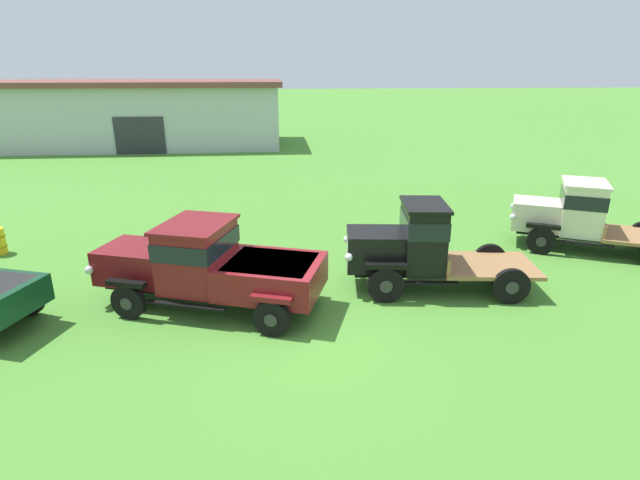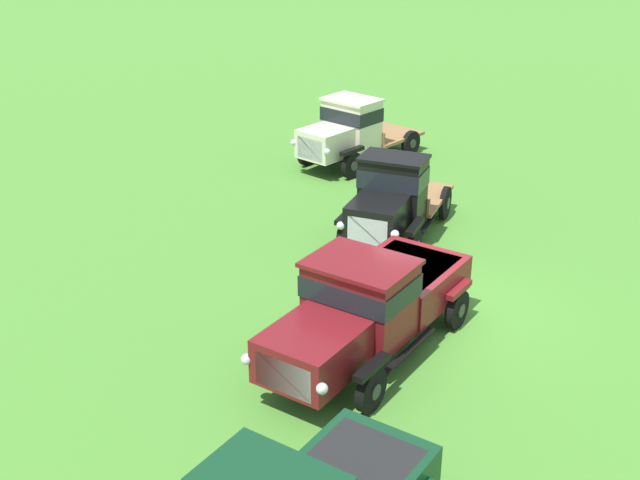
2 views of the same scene
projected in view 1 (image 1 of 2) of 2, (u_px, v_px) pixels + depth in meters
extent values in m
plane|color=#47842D|center=(301.00, 323.00, 11.34)|extent=(240.00, 240.00, 0.00)
cube|color=#B2B7BC|center=(96.00, 117.00, 35.63)|extent=(25.98, 7.76, 4.18)
cube|color=brown|center=(91.00, 83.00, 34.88)|extent=(26.58, 8.56, 0.36)
cube|color=#2D2D33|center=(140.00, 136.00, 32.58)|extent=(3.20, 0.08, 2.40)
cylinder|color=black|center=(27.00, 299.00, 11.63)|extent=(0.82, 0.44, 0.80)
cylinder|color=#2D2D2D|center=(31.00, 297.00, 11.74)|extent=(0.28, 0.12, 0.28)
cube|color=#0F381E|center=(24.00, 281.00, 11.48)|extent=(0.90, 0.46, 0.12)
cylinder|color=black|center=(129.00, 302.00, 11.45)|extent=(0.84, 0.43, 0.83)
cylinder|color=#2D2D2D|center=(126.00, 304.00, 11.36)|extent=(0.28, 0.12, 0.29)
cylinder|color=black|center=(173.00, 268.00, 13.36)|extent=(0.84, 0.43, 0.83)
cylinder|color=#2D2D2D|center=(175.00, 267.00, 13.46)|extent=(0.28, 0.12, 0.29)
cylinder|color=black|center=(272.00, 318.00, 10.71)|extent=(0.84, 0.43, 0.83)
cylinder|color=#2D2D2D|center=(270.00, 321.00, 10.62)|extent=(0.28, 0.12, 0.29)
cylinder|color=black|center=(298.00, 280.00, 12.62)|extent=(0.84, 0.43, 0.83)
cylinder|color=#2D2D2D|center=(299.00, 278.00, 12.72)|extent=(0.28, 0.12, 0.29)
cube|color=black|center=(210.00, 287.00, 12.05)|extent=(5.09, 2.66, 0.12)
cube|color=maroon|center=(140.00, 262.00, 12.28)|extent=(2.15, 1.94, 0.83)
cube|color=silver|center=(110.00, 261.00, 12.48)|extent=(0.42, 1.10, 0.63)
sphere|color=silver|center=(89.00, 270.00, 11.74)|extent=(0.20, 0.20, 0.20)
sphere|color=silver|center=(127.00, 248.00, 13.17)|extent=(0.20, 0.20, 0.20)
cube|color=black|center=(126.00, 284.00, 11.30)|extent=(0.97, 0.49, 0.12)
cube|color=black|center=(172.00, 252.00, 13.21)|extent=(0.97, 0.49, 0.12)
cube|color=maroon|center=(198.00, 255.00, 11.84)|extent=(1.85, 2.16, 1.46)
cube|color=black|center=(197.00, 242.00, 11.73)|extent=(1.92, 2.21, 0.41)
cube|color=maroon|center=(195.00, 225.00, 11.59)|extent=(2.01, 2.28, 0.08)
cube|color=black|center=(186.00, 306.00, 11.15)|extent=(1.83, 0.73, 0.05)
cube|color=black|center=(223.00, 271.00, 13.02)|extent=(1.83, 0.73, 0.05)
cube|color=maroon|center=(271.00, 276.00, 11.57)|extent=(2.78, 2.54, 0.74)
cube|color=black|center=(271.00, 262.00, 11.46)|extent=(2.34, 2.14, 0.06)
cube|color=maroon|center=(271.00, 299.00, 10.56)|extent=(0.93, 0.48, 0.12)
cube|color=maroon|center=(298.00, 263.00, 12.47)|extent=(0.93, 0.48, 0.12)
cylinder|color=black|center=(386.00, 285.00, 12.22)|extent=(0.92, 0.24, 0.91)
cylinder|color=#2D2D2D|center=(386.00, 287.00, 12.14)|extent=(0.32, 0.07, 0.32)
cylinder|color=black|center=(379.00, 259.00, 13.89)|extent=(0.92, 0.24, 0.91)
cylinder|color=#2D2D2D|center=(379.00, 258.00, 13.97)|extent=(0.32, 0.07, 0.32)
cylinder|color=black|center=(511.00, 286.00, 12.16)|extent=(0.92, 0.24, 0.91)
cylinder|color=#2D2D2D|center=(512.00, 288.00, 12.08)|extent=(0.32, 0.07, 0.32)
cylinder|color=black|center=(489.00, 260.00, 13.82)|extent=(0.92, 0.24, 0.91)
cylinder|color=#2D2D2D|center=(488.00, 259.00, 13.90)|extent=(0.32, 0.07, 0.32)
cube|color=black|center=(439.00, 269.00, 12.99)|extent=(4.53, 1.47, 0.12)
cube|color=black|center=(375.00, 249.00, 12.85)|extent=(1.57, 1.39, 0.96)
cube|color=silver|center=(348.00, 250.00, 12.88)|extent=(0.17, 0.97, 0.72)
sphere|color=silver|center=(349.00, 257.00, 12.23)|extent=(0.20, 0.20, 0.20)
sphere|color=silver|center=(347.00, 239.00, 13.48)|extent=(0.20, 0.20, 0.20)
cube|color=black|center=(387.00, 266.00, 12.05)|extent=(1.06, 0.32, 0.12)
cube|color=black|center=(380.00, 242.00, 13.72)|extent=(1.06, 0.32, 0.12)
cube|color=black|center=(423.00, 237.00, 12.72)|extent=(1.14, 1.65, 1.62)
cube|color=black|center=(424.00, 223.00, 12.60)|extent=(1.19, 1.69, 0.45)
cube|color=black|center=(425.00, 205.00, 12.43)|extent=(1.25, 1.73, 0.08)
cube|color=black|center=(430.00, 283.00, 12.19)|extent=(1.37, 0.29, 0.05)
cube|color=black|center=(419.00, 257.00, 13.83)|extent=(1.37, 0.29, 0.05)
cube|color=olive|center=(486.00, 265.00, 12.93)|extent=(2.61, 2.06, 0.10)
cube|color=olive|center=(442.00, 257.00, 12.88)|extent=(0.27, 1.67, 0.44)
cylinder|color=black|center=(541.00, 241.00, 15.40)|extent=(0.84, 0.53, 0.85)
cylinder|color=#2D2D2D|center=(541.00, 242.00, 15.31)|extent=(0.28, 0.16, 0.30)
cylinder|color=black|center=(539.00, 224.00, 17.04)|extent=(0.84, 0.53, 0.85)
cylinder|color=#2D2D2D|center=(539.00, 223.00, 17.13)|extent=(0.28, 0.16, 0.30)
cube|color=black|center=(591.00, 235.00, 15.70)|extent=(4.41, 2.87, 0.12)
cube|color=beige|center=(536.00, 214.00, 16.10)|extent=(1.85, 1.79, 0.89)
cube|color=silver|center=(513.00, 213.00, 16.34)|extent=(0.50, 0.94, 0.67)
sphere|color=silver|center=(513.00, 217.00, 15.71)|extent=(0.20, 0.20, 0.20)
sphere|color=silver|center=(513.00, 206.00, 16.94)|extent=(0.20, 0.20, 0.20)
cube|color=black|center=(543.00, 226.00, 15.24)|extent=(0.96, 0.61, 0.12)
cube|color=black|center=(541.00, 211.00, 16.88)|extent=(0.96, 0.61, 0.12)
cube|color=beige|center=(581.00, 208.00, 15.56)|extent=(1.75, 1.97, 1.54)
cube|color=black|center=(583.00, 198.00, 15.44)|extent=(1.81, 2.03, 0.43)
cube|color=beige|center=(586.00, 183.00, 15.29)|extent=(1.89, 2.09, 0.08)
cube|color=black|center=(584.00, 243.00, 15.00)|extent=(1.51, 0.84, 0.05)
cube|color=black|center=(578.00, 226.00, 16.60)|extent=(1.51, 0.84, 0.05)
cube|color=olive|center=(639.00, 236.00, 15.23)|extent=(2.84, 2.68, 0.10)
cube|color=olive|center=(601.00, 225.00, 15.51)|extent=(0.85, 1.62, 0.44)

